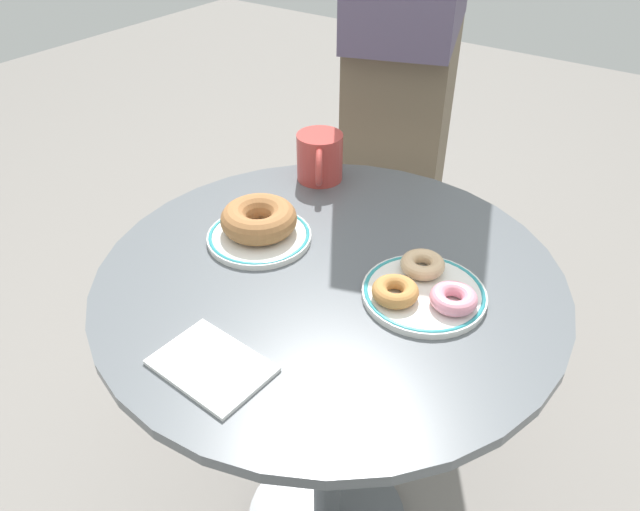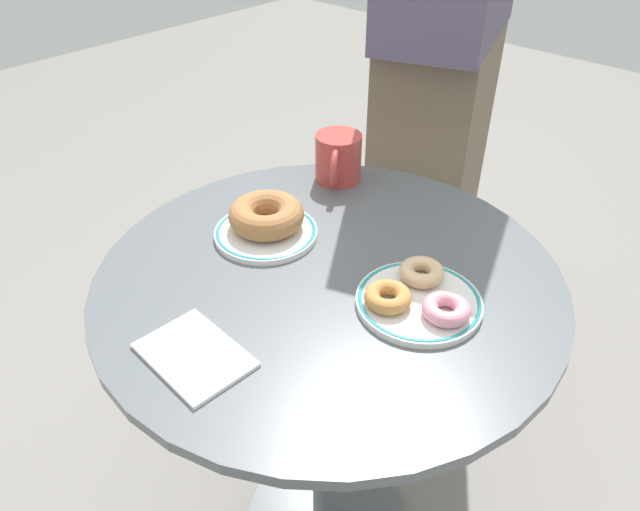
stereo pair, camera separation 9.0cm
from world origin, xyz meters
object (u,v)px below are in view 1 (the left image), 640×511
plate_left (259,236)px  person_figure (405,67)px  donut_old_fashioned (395,291)px  plate_right (424,293)px  donut_pink_frosted (454,298)px  donut_glazed (423,264)px  donut_cinnamon (259,219)px  paper_napkin (212,366)px  coffee_mug (320,158)px  cafe_table (329,366)px

plate_left → person_figure: size_ratio=0.10×
plate_left → donut_old_fashioned: size_ratio=2.56×
donut_old_fashioned → plate_right: bearing=54.9°
donut_pink_frosted → donut_glazed: same height
donut_cinnamon → paper_napkin: donut_cinnamon is taller
donut_old_fashioned → donut_pink_frosted: bearing=24.1°
donut_pink_frosted → donut_old_fashioned: same height
coffee_mug → person_figure: bearing=96.2°
cafe_table → donut_pink_frosted: bearing=7.5°
donut_pink_frosted → person_figure: bearing=124.3°
cafe_table → plate_right: plate_right is taller
plate_right → plate_left: bearing=-175.1°
donut_pink_frosted → coffee_mug: 0.42m
coffee_mug → plate_right: bearing=-31.6°
donut_glazed → person_figure: person_figure is taller
donut_cinnamon → coffee_mug: size_ratio=1.07×
donut_cinnamon → donut_old_fashioned: (0.27, -0.02, -0.01)m
plate_right → person_figure: (-0.37, 0.60, 0.09)m
coffee_mug → donut_glazed: bearing=-28.0°
donut_cinnamon → donut_old_fashioned: donut_cinnamon is taller
person_figure → plate_left: bearing=-82.7°
cafe_table → person_figure: (-0.22, 0.63, 0.30)m
donut_glazed → donut_old_fashioned: size_ratio=1.00×
cafe_table → donut_old_fashioned: 0.26m
donut_cinnamon → donut_pink_frosted: size_ratio=1.88×
plate_left → plate_right: size_ratio=0.95×
donut_pink_frosted → coffee_mug: (-0.37, 0.20, 0.02)m
plate_right → donut_pink_frosted: size_ratio=2.69×
donut_pink_frosted → plate_right: bearing=173.3°
paper_napkin → cafe_table: bearing=87.7°
donut_pink_frosted → person_figure: (-0.41, 0.61, 0.07)m
donut_old_fashioned → paper_napkin: (-0.13, -0.24, -0.02)m
plate_left → plate_right: (0.29, 0.02, 0.00)m
plate_left → donut_pink_frosted: (0.33, 0.02, 0.02)m
cafe_table → person_figure: person_figure is taller
donut_glazed → coffee_mug: 0.34m
donut_old_fashioned → donut_cinnamon: bearing=175.2°
plate_left → person_figure: person_figure is taller
donut_pink_frosted → paper_napkin: 0.34m
donut_cinnamon → donut_pink_frosted: donut_cinnamon is taller
donut_old_fashioned → paper_napkin: bearing=-117.9°
cafe_table → donut_glazed: 0.27m
cafe_table → person_figure: size_ratio=0.43×
cafe_table → donut_glazed: size_ratio=10.70×
donut_cinnamon → donut_glazed: donut_cinnamon is taller
donut_cinnamon → coffee_mug: (-0.03, 0.21, 0.01)m
plate_right → donut_glazed: 0.05m
coffee_mug → donut_old_fashioned: bearing=-38.6°
plate_right → donut_glazed: size_ratio=2.69×
plate_right → donut_cinnamon: (-0.29, -0.02, 0.03)m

